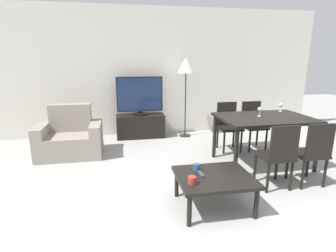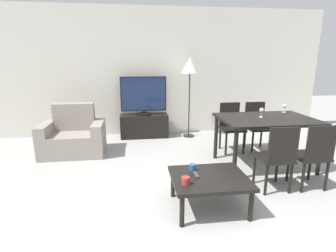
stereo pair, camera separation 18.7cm
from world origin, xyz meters
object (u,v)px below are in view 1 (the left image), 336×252
dining_chair_near_right (312,151)px  cup_white_near (192,180)px  tv_stand (141,126)px  dining_chair_far_left (228,124)px  floor_lamp (186,68)px  tv (140,96)px  dining_chair_near (278,153)px  coffee_table (214,179)px  wine_glass_center (281,105)px  remote_primary (201,174)px  dining_table (264,122)px  wine_glass_left (260,110)px  cup_colored_far (197,167)px  armchair (70,139)px  dining_chair_far (253,123)px

dining_chair_near_right → cup_white_near: 1.78m
tv_stand → dining_chair_far_left: dining_chair_far_left is taller
dining_chair_near_right → floor_lamp: floor_lamp is taller
tv → dining_chair_near: (1.53, -2.65, -0.40)m
coffee_table → dining_chair_far_left: dining_chair_far_left is taller
dining_chair_near → wine_glass_center: wine_glass_center is taller
tv → coffee_table: 3.02m
tv → remote_primary: size_ratio=6.37×
tv_stand → dining_table: (1.77, -1.86, 0.45)m
wine_glass_left → wine_glass_center: same height
tv → cup_white_near: 3.11m
cup_white_near → cup_colored_far: (0.15, 0.33, -0.00)m
dining_chair_far_left → wine_glass_center: wine_glass_center is taller
dining_chair_near → cup_white_near: bearing=-161.4°
armchair → floor_lamp: size_ratio=0.64×
coffee_table → armchair: bearing=132.6°
cup_white_near → dining_chair_far: bearing=49.1°
armchair → dining_chair_near_right: same height
remote_primary → tv: bearing=98.8°
tv → cup_white_near: (0.29, -3.06, -0.46)m
tv_stand → cup_white_near: bearing=-84.6°
dining_table → dining_chair_far: 0.85m
floor_lamp → dining_table: bearing=-65.0°
floor_lamp → remote_primary: bearing=-100.5°
tv_stand → dining_chair_far_left: size_ratio=1.16×
dining_chair_far → floor_lamp: 1.73m
dining_chair_far → dining_chair_near_right: (0.00, -1.58, 0.00)m
dining_chair_far_left → wine_glass_center: bearing=-31.7°
dining_chair_near → wine_glass_left: 0.94m
tv_stand → dining_table: 2.61m
floor_lamp → wine_glass_left: 1.95m
tv_stand → dining_chair_near: bearing=-60.0°
floor_lamp → wine_glass_center: (1.30, -1.41, -0.57)m
remote_primary → cup_colored_far: cup_colored_far is taller
coffee_table → dining_chair_near: (0.94, 0.27, 0.15)m
remote_primary → wine_glass_left: bearing=40.0°
dining_chair_far_left → cup_white_near: (-1.24, -2.00, -0.06)m
dining_chair_near_right → dining_chair_far_left: size_ratio=1.00×
tv_stand → cup_white_near: tv_stand is taller
dining_chair_far → wine_glass_center: wine_glass_center is taller
tv → cup_colored_far: (0.44, -2.73, -0.47)m
tv_stand → wine_glass_center: size_ratio=6.91×
cup_white_near → remote_primary: bearing=51.2°
dining_chair_far → wine_glass_left: size_ratio=5.97×
dining_table → floor_lamp: (-0.82, 1.75, 0.76)m
remote_primary → wine_glass_center: (1.81, 1.35, 0.49)m
floor_lamp → cup_white_near: 3.20m
tv → dining_chair_far_left: size_ratio=1.10×
coffee_table → cup_white_near: cup_white_near is taller
dining_chair_near → floor_lamp: bearing=102.7°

